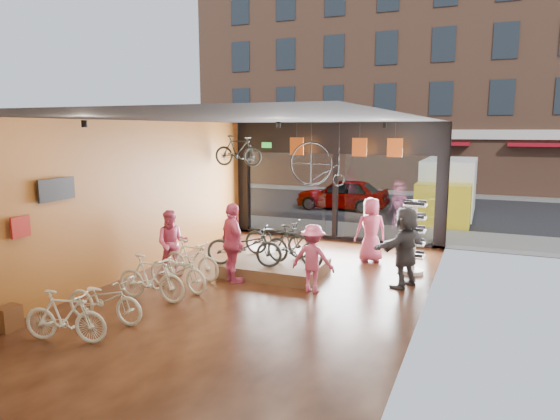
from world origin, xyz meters
The scene contains 34 objects.
ground_plane centered at (0.00, 0.00, -0.02)m, with size 7.00×12.00×0.04m, color black.
ceiling centered at (0.00, 0.00, 3.82)m, with size 7.00×12.00×0.04m, color black.
wall_left centered at (-3.52, 0.00, 1.90)m, with size 0.04×12.00×3.80m, color #A65125.
wall_right centered at (3.52, 0.00, 1.90)m, with size 0.04×12.00×3.80m, color beige.
wall_back centered at (0.00, -6.02, 1.90)m, with size 7.00×0.04×3.80m, color beige.
storefront centered at (0.00, 6.00, 1.90)m, with size 7.00×0.26×3.80m, color black, non-canonical shape.
exit_sign centered at (-2.40, 5.88, 3.05)m, with size 0.35×0.06×0.18m, color #198C26.
street_road centered at (0.00, 15.00, -0.01)m, with size 30.00×18.00×0.02m, color black.
sidewalk_near centered at (0.00, 7.20, 0.06)m, with size 30.00×2.40×0.12m, color slate.
sidewalk_far centered at (0.00, 19.00, 0.06)m, with size 30.00×2.00×0.12m, color slate.
opposite_building centered at (0.00, 21.50, 7.00)m, with size 26.00×5.00×14.00m, color brown.
street_car centered at (-1.43, 12.00, 0.70)m, with size 1.65×4.11×1.40m, color gray.
box_truck centered at (3.12, 11.00, 1.18)m, with size 2.00×6.01×2.37m, color silver, non-canonical shape.
floor_bike_1 centered at (-1.93, -3.58, 0.45)m, with size 0.43×1.51×0.91m, color beige.
floor_bike_2 centered at (-1.94, -2.62, 0.44)m, with size 0.58×1.67×0.88m, color beige.
floor_bike_3 centered at (-1.86, -1.31, 0.49)m, with size 0.46×1.64×0.99m, color beige.
floor_bike_4 centered at (-1.75, -0.51, 0.46)m, with size 0.61×1.75×0.92m, color beige.
floor_bike_5 centered at (-1.92, 0.33, 0.49)m, with size 0.46×1.62×0.97m, color beige.
display_platform centered at (-0.23, 1.51, 0.15)m, with size 2.40×1.80×0.30m, color brown.
display_bike_left centered at (-0.79, 0.91, 0.79)m, with size 0.65×1.87×0.98m, color black.
display_bike_mid centered at (0.31, 1.43, 0.79)m, with size 0.46×1.62×0.98m, color black.
display_bike_right centered at (-0.41, 2.08, 0.79)m, with size 0.65×1.86×0.98m, color black.
customer_1 centered at (-2.50, 0.39, 0.82)m, with size 0.80×0.62×1.64m, color #CC4C72.
customer_2 centered at (-0.88, 0.50, 0.95)m, with size 1.11×0.46×1.89m, color #CC4C72.
customer_3 centered at (1.09, 0.54, 0.76)m, with size 0.98×0.57×1.52m, color #CC4C72.
customer_4 centered at (1.71, 3.61, 0.88)m, with size 0.86×0.56×1.77m, color #CC4C72.
customer_5 centered at (2.91, 1.70, 0.94)m, with size 1.73×0.55×1.87m, color #3F3F44.
sunglasses_rack centered at (2.95, 2.87, 0.93)m, with size 0.55×0.45×1.86m, color white, non-canonical shape.
wall_merch centered at (-3.38, -3.50, 1.30)m, with size 0.40×2.40×2.60m, color navy, non-canonical shape.
penny_farthing centered at (-0.15, 4.74, 2.50)m, with size 1.66×0.06×1.33m, color black, non-canonical shape.
hung_bike centered at (-2.62, 4.20, 2.93)m, with size 0.45×1.58×0.95m, color black.
jersey_left centered at (-1.06, 5.20, 3.05)m, with size 0.45×0.03×0.55m, color #CC5919.
jersey_mid centered at (0.95, 5.20, 3.05)m, with size 0.45×0.03×0.55m, color #CC5919.
jersey_right centered at (2.00, 5.20, 3.05)m, with size 0.45×0.03×0.55m, color #CC5919.
Camera 1 is at (4.54, -9.61, 3.60)m, focal length 32.00 mm.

